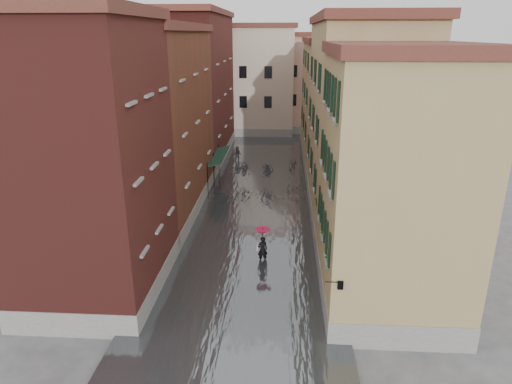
% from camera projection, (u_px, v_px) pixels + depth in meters
% --- Properties ---
extents(ground, '(120.00, 120.00, 0.00)m').
position_uv_depth(ground, '(244.00, 273.00, 24.85)').
color(ground, '#4F4F51').
rests_on(ground, ground).
extents(floodwater, '(10.00, 60.00, 0.20)m').
position_uv_depth(floodwater, '(258.00, 193.00, 37.07)').
color(floodwater, '#4B4F53').
rests_on(floodwater, ground).
extents(building_left_near, '(6.00, 8.00, 13.00)m').
position_uv_depth(building_left_near, '(90.00, 166.00, 21.24)').
color(building_left_near, maroon).
rests_on(building_left_near, ground).
extents(building_left_mid, '(6.00, 14.00, 12.50)m').
position_uv_depth(building_left_mid, '(154.00, 126.00, 31.69)').
color(building_left_mid, brown).
rests_on(building_left_mid, ground).
extents(building_left_far, '(6.00, 16.00, 14.00)m').
position_uv_depth(building_left_far, '(195.00, 90.00, 45.57)').
color(building_left_far, maroon).
rests_on(building_left_far, ground).
extents(building_right_near, '(6.00, 8.00, 11.50)m').
position_uv_depth(building_right_near, '(393.00, 187.00, 20.66)').
color(building_right_near, '#A08352').
rests_on(building_right_near, ground).
extents(building_right_mid, '(6.00, 14.00, 13.00)m').
position_uv_depth(building_right_mid, '(358.00, 125.00, 30.78)').
color(building_right_mid, tan).
rests_on(building_right_mid, ground).
extents(building_right_far, '(6.00, 16.00, 11.50)m').
position_uv_depth(building_right_far, '(335.00, 104.00, 45.16)').
color(building_right_far, '#A08352').
rests_on(building_right_far, ground).
extents(building_end_cream, '(12.00, 9.00, 13.00)m').
position_uv_depth(building_end_cream, '(246.00, 81.00, 58.69)').
color(building_end_cream, beige).
rests_on(building_end_cream, ground).
extents(building_end_pink, '(10.00, 9.00, 12.00)m').
position_uv_depth(building_end_pink, '(315.00, 84.00, 60.21)').
color(building_end_pink, tan).
rests_on(building_end_pink, ground).
extents(awning_near, '(1.09, 3.27, 2.80)m').
position_uv_depth(awning_near, '(216.00, 161.00, 37.20)').
color(awning_near, black).
rests_on(awning_near, ground).
extents(awning_far, '(1.09, 3.25, 2.80)m').
position_uv_depth(awning_far, '(221.00, 152.00, 40.14)').
color(awning_far, black).
rests_on(awning_far, ground).
extents(wall_lantern, '(0.71, 0.22, 0.35)m').
position_uv_depth(wall_lantern, '(340.00, 284.00, 17.95)').
color(wall_lantern, black).
rests_on(wall_lantern, ground).
extents(window_planters, '(0.59, 10.85, 0.84)m').
position_uv_depth(window_planters, '(322.00, 211.00, 24.01)').
color(window_planters, brown).
rests_on(window_planters, ground).
extents(pedestrian_main, '(0.87, 0.87, 2.06)m').
position_uv_depth(pedestrian_main, '(262.00, 243.00, 25.60)').
color(pedestrian_main, black).
rests_on(pedestrian_main, ground).
extents(pedestrian_far, '(0.83, 0.66, 1.67)m').
position_uv_depth(pedestrian_far, '(238.00, 155.00, 45.70)').
color(pedestrian_far, black).
rests_on(pedestrian_far, ground).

